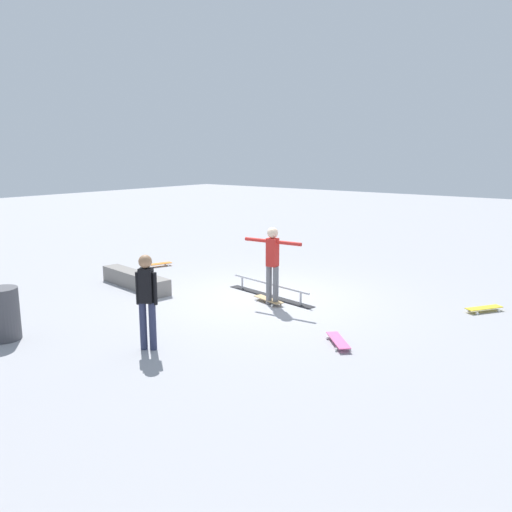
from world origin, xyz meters
The scene contains 10 objects.
ground_plane centered at (0.00, 0.00, 0.00)m, with size 60.00×60.00×0.00m, color #9E9EA3.
grind_rail centered at (0.02, -0.20, 0.14)m, with size 2.47×0.62×0.32m.
skate_ledge centered at (2.99, 1.13, 0.19)m, with size 2.36×0.40×0.37m, color gray.
skater_main centered at (-0.39, 0.27, 0.96)m, with size 1.33×0.23×1.65m.
skateboard_main centered at (-0.26, 0.22, 0.07)m, with size 0.82×0.41×0.09m.
bystander_black_shirt centered at (-0.29, 3.54, 0.89)m, with size 0.34×0.26×1.57m.
loose_skateboard_orange centered at (4.32, -0.73, 0.07)m, with size 0.46×0.82×0.09m.
loose_skateboard_pink centered at (-2.63, 1.46, 0.07)m, with size 0.71×0.71×0.09m.
loose_skateboard_yellow centered at (-4.05, -1.96, 0.07)m, with size 0.60×0.78×0.09m.
trash_bin centered at (2.02, 4.74, 0.45)m, with size 0.54×0.54×0.90m, color #47474C.
Camera 1 is at (-6.56, 8.75, 3.15)m, focal length 36.27 mm.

